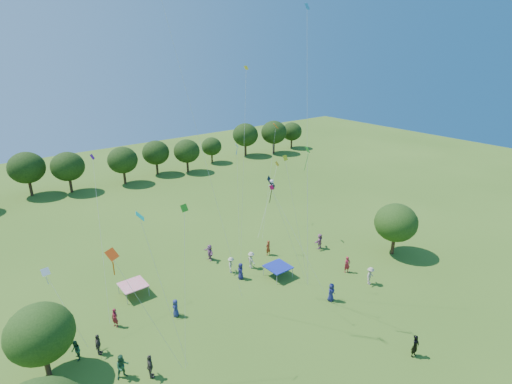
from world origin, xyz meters
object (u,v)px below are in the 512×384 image
object	(u,v)px
near_tree_east	(396,223)
red_high_kite	(171,37)
pirate_kite	(273,185)
tent_blue	(278,267)
man_in_black	(415,346)
tent_red_stripe	(133,285)
near_tree_north	(40,334)

from	to	relation	value
near_tree_east	red_high_kite	xyz separation A→B (m)	(-22.00, 4.93, 17.98)
pirate_kite	red_high_kite	distance (m)	13.51
tent_blue	pirate_kite	bearing A→B (deg)	-143.43
tent_blue	near_tree_east	bearing A→B (deg)	-18.23
man_in_black	pirate_kite	bearing A→B (deg)	102.06
near_tree_east	tent_red_stripe	size ratio (longest dim) A/B	2.57
tent_red_stripe	man_in_black	bearing A→B (deg)	-56.69
tent_red_stripe	tent_blue	world-z (taller)	same
tent_red_stripe	man_in_black	distance (m)	23.60
tent_red_stripe	pirate_kite	size ratio (longest dim) A/B	0.23
tent_blue	red_high_kite	xyz separation A→B (m)	(-9.30, 0.75, 20.59)
man_in_black	near_tree_east	bearing A→B (deg)	38.01
tent_blue	red_high_kite	world-z (taller)	red_high_kite
near_tree_east	red_high_kite	bearing A→B (deg)	167.36
tent_blue	pirate_kite	size ratio (longest dim) A/B	0.23
near_tree_north	pirate_kite	size ratio (longest dim) A/B	0.56
pirate_kite	red_high_kite	xyz separation A→B (m)	(-7.01, 2.45, 11.28)
near_tree_east	red_high_kite	world-z (taller)	red_high_kite
pirate_kite	man_in_black	bearing A→B (deg)	-76.26
near_tree_east	near_tree_north	bearing A→B (deg)	172.61
man_in_black	tent_blue	bearing A→B (deg)	91.33
tent_blue	man_in_black	size ratio (longest dim) A/B	1.25
tent_blue	near_tree_north	bearing A→B (deg)	179.69
near_tree_east	pirate_kite	world-z (taller)	pirate_kite
near_tree_north	tent_blue	xyz separation A→B (m)	(20.42, -0.11, -2.47)
near_tree_east	man_in_black	bearing A→B (deg)	-140.31
near_tree_north	tent_blue	world-z (taller)	near_tree_north
pirate_kite	red_high_kite	world-z (taller)	red_high_kite
near_tree_east	tent_red_stripe	world-z (taller)	near_tree_east
near_tree_north	man_in_black	size ratio (longest dim) A/B	3.11
near_tree_north	near_tree_east	xyz separation A→B (m)	(33.11, -4.29, 0.13)
near_tree_east	pirate_kite	bearing A→B (deg)	170.59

